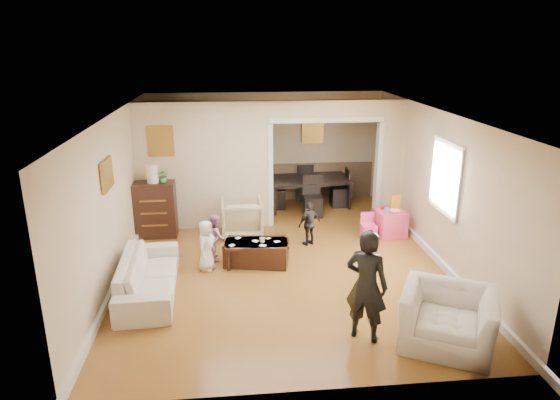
{
  "coord_description": "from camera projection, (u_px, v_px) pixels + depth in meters",
  "views": [
    {
      "loc": [
        -0.83,
        -8.04,
        3.73
      ],
      "look_at": [
        0.0,
        0.2,
        1.05
      ],
      "focal_mm": 31.72,
      "sensor_mm": 36.0,
      "label": 1
    }
  ],
  "objects": [
    {
      "name": "potted_plant",
      "position": [
        163.0,
        176.0,
        9.56
      ],
      "size": [
        0.25,
        0.21,
        0.27
      ],
      "primitive_type": "imported",
      "color": "#3B7E38",
      "rests_on": "dresser"
    },
    {
      "name": "play_table",
      "position": [
        390.0,
        223.0,
        9.85
      ],
      "size": [
        0.61,
        0.61,
        0.52
      ],
      "primitive_type": "cube",
      "rotation": [
        0.0,
        0.0,
        0.13
      ],
      "color": "#D83964",
      "rests_on": "ground"
    },
    {
      "name": "partition_right",
      "position": [
        389.0,
        162.0,
        10.38
      ],
      "size": [
        0.55,
        0.18,
        2.6
      ],
      "primitive_type": "cube",
      "color": "beige",
      "rests_on": "ground"
    },
    {
      "name": "window_pane",
      "position": [
        446.0,
        177.0,
        8.25
      ],
      "size": [
        0.03,
        0.95,
        1.1
      ],
      "primitive_type": "cube",
      "color": "white",
      "rests_on": "ground"
    },
    {
      "name": "table_lamp",
      "position": [
        153.0,
        174.0,
        9.53
      ],
      "size": [
        0.22,
        0.22,
        0.36
      ],
      "primitive_type": "cylinder",
      "color": "#FFEECF",
      "rests_on": "dresser"
    },
    {
      "name": "dining_table",
      "position": [
        308.0,
        193.0,
        11.53
      ],
      "size": [
        2.07,
        1.32,
        0.69
      ],
      "primitive_type": "imported",
      "rotation": [
        0.0,
        0.0,
        0.12
      ],
      "color": "black",
      "rests_on": "ground"
    },
    {
      "name": "child_kneel_b",
      "position": [
        216.0,
        237.0,
        8.76
      ],
      "size": [
        0.37,
        0.45,
        0.83
      ],
      "primitive_type": "imported",
      "rotation": [
        0.0,
        0.0,
        1.73
      ],
      "color": "#CA7E9C",
      "rests_on": "ground"
    },
    {
      "name": "adult_person",
      "position": [
        366.0,
        285.0,
        6.29
      ],
      "size": [
        0.66,
        0.61,
        1.52
      ],
      "primitive_type": "imported",
      "rotation": [
        0.0,
        0.0,
        2.57
      ],
      "color": "black",
      "rests_on": "ground"
    },
    {
      "name": "dresser",
      "position": [
        155.0,
        209.0,
        9.75
      ],
      "size": [
        0.8,
        0.45,
        1.1
      ],
      "primitive_type": "cube",
      "color": "black",
      "rests_on": "ground"
    },
    {
      "name": "floor",
      "position": [
        281.0,
        259.0,
        8.84
      ],
      "size": [
        7.0,
        7.0,
        0.0
      ],
      "primitive_type": "plane",
      "color": "#AB6D2C",
      "rests_on": "ground"
    },
    {
      "name": "cereal_box",
      "position": [
        395.0,
        202.0,
        9.83
      ],
      "size": [
        0.21,
        0.1,
        0.3
      ],
      "primitive_type": "cube",
      "rotation": [
        0.0,
        0.0,
        0.13
      ],
      "color": "yellow",
      "rests_on": "play_table"
    },
    {
      "name": "cyan_cup",
      "position": [
        386.0,
        210.0,
        9.7
      ],
      "size": [
        0.08,
        0.08,
        0.08
      ],
      "primitive_type": "cylinder",
      "color": "#27A6C6",
      "rests_on": "play_table"
    },
    {
      "name": "craft_papers",
      "position": [
        255.0,
        242.0,
        8.53
      ],
      "size": [
        0.9,
        0.5,
        0.0
      ],
      "color": "white",
      "rests_on": "coffee_table"
    },
    {
      "name": "armchair_front",
      "position": [
        448.0,
        318.0,
        6.27
      ],
      "size": [
        1.47,
        1.4,
        0.74
      ],
      "primitive_type": "imported",
      "rotation": [
        0.0,
        0.0,
        -0.48
      ],
      "color": "silver",
      "rests_on": "ground"
    },
    {
      "name": "partition_left",
      "position": [
        205.0,
        166.0,
        10.02
      ],
      "size": [
        2.75,
        0.18,
        2.6
      ],
      "primitive_type": "cube",
      "color": "beige",
      "rests_on": "ground"
    },
    {
      "name": "partition_header",
      "position": [
        327.0,
        109.0,
        9.91
      ],
      "size": [
        2.22,
        0.18,
        0.35
      ],
      "primitive_type": "cube",
      "color": "beige",
      "rests_on": "partition_right"
    },
    {
      "name": "framed_art_sofa_wall",
      "position": [
        107.0,
        175.0,
        7.46
      ],
      "size": [
        0.03,
        0.55,
        0.4
      ],
      "primitive_type": "cube",
      "color": "brown"
    },
    {
      "name": "toy_block",
      "position": [
        383.0,
        208.0,
        9.87
      ],
      "size": [
        0.1,
        0.09,
        0.05
      ],
      "primitive_type": "cube",
      "rotation": [
        0.0,
        0.0,
        0.48
      ],
      "color": "red",
      "rests_on": "play_table"
    },
    {
      "name": "coffee_cup",
      "position": [
        262.0,
        240.0,
        8.5
      ],
      "size": [
        0.11,
        0.11,
        0.09
      ],
      "primitive_type": "imported",
      "rotation": [
        0.0,
        0.0,
        -0.19
      ],
      "color": "beige",
      "rests_on": "coffee_table"
    },
    {
      "name": "coffee_table",
      "position": [
        256.0,
        253.0,
        8.61
      ],
      "size": [
        1.18,
        0.75,
        0.41
      ],
      "primitive_type": "cube",
      "rotation": [
        0.0,
        0.0,
        -0.19
      ],
      "color": "#341910",
      "rests_on": "ground"
    },
    {
      "name": "child_kneel_a",
      "position": [
        206.0,
        246.0,
        8.31
      ],
      "size": [
        0.42,
        0.5,
        0.88
      ],
      "primitive_type": "imported",
      "rotation": [
        0.0,
        0.0,
        1.2
      ],
      "color": "white",
      "rests_on": "ground"
    },
    {
      "name": "framed_art_partition",
      "position": [
        161.0,
        141.0,
        9.67
      ],
      "size": [
        0.45,
        0.03,
        0.55
      ],
      "primitive_type": "cube",
      "color": "brown",
      "rests_on": "partition_left"
    },
    {
      "name": "framed_art_alcove",
      "position": [
        312.0,
        131.0,
        11.68
      ],
      "size": [
        0.45,
        0.03,
        0.55
      ],
      "primitive_type": "cube",
      "color": "brown"
    },
    {
      "name": "sofa",
      "position": [
        148.0,
        275.0,
        7.57
      ],
      "size": [
        0.9,
        2.09,
        0.6
      ],
      "primitive_type": "imported",
      "rotation": [
        0.0,
        0.0,
        1.62
      ],
      "color": "silver",
      "rests_on": "ground"
    },
    {
      "name": "armchair_back",
      "position": [
        242.0,
        218.0,
        9.83
      ],
      "size": [
        0.81,
        0.83,
        0.74
      ],
      "primitive_type": "imported",
      "rotation": [
        0.0,
        0.0,
        3.16
      ],
      "color": "tan",
      "rests_on": "ground"
    },
    {
      "name": "play_bowl",
      "position": [
        395.0,
        211.0,
        9.65
      ],
      "size": [
        0.24,
        0.24,
        0.05
      ],
      "primitive_type": "imported",
      "rotation": [
        0.0,
        0.0,
        0.13
      ],
      "color": "silver",
      "rests_on": "play_table"
    },
    {
      "name": "child_toddler",
      "position": [
        309.0,
        224.0,
        9.35
      ],
      "size": [
        0.54,
        0.42,
        0.85
      ],
      "primitive_type": "imported",
      "rotation": [
        0.0,
        0.0,
        -2.64
      ],
      "color": "black",
      "rests_on": "ground"
    }
  ]
}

